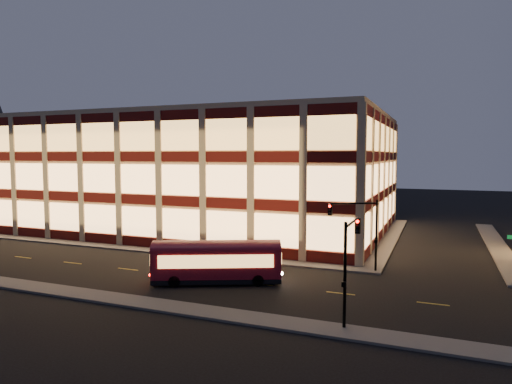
% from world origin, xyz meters
% --- Properties ---
extents(ground, '(200.00, 200.00, 0.00)m').
position_xyz_m(ground, '(0.00, 0.00, 0.00)').
color(ground, black).
rests_on(ground, ground).
extents(sidewalk_office_south, '(54.00, 2.00, 0.15)m').
position_xyz_m(sidewalk_office_south, '(-3.00, 1.00, 0.07)').
color(sidewalk_office_south, '#514F4C').
rests_on(sidewalk_office_south, ground).
extents(sidewalk_office_east, '(2.00, 30.00, 0.15)m').
position_xyz_m(sidewalk_office_east, '(23.00, 17.00, 0.07)').
color(sidewalk_office_east, '#514F4C').
rests_on(sidewalk_office_east, ground).
extents(sidewalk_tower_west, '(2.00, 30.00, 0.15)m').
position_xyz_m(sidewalk_tower_west, '(34.00, 17.00, 0.07)').
color(sidewalk_tower_west, '#514F4C').
rests_on(sidewalk_tower_west, ground).
extents(sidewalk_near, '(100.00, 2.00, 0.15)m').
position_xyz_m(sidewalk_near, '(0.00, -13.00, 0.07)').
color(sidewalk_near, '#514F4C').
rests_on(sidewalk_near, ground).
extents(office_building, '(50.45, 30.45, 14.50)m').
position_xyz_m(office_building, '(-2.91, 16.91, 7.25)').
color(office_building, tan).
rests_on(office_building, ground).
extents(traffic_signal_far, '(3.79, 1.87, 6.00)m').
position_xyz_m(traffic_signal_far, '(22.21, 0.24, 4.11)').
color(traffic_signal_far, black).
rests_on(traffic_signal_far, ground).
extents(traffic_signal_near, '(0.32, 4.45, 6.00)m').
position_xyz_m(traffic_signal_near, '(23.50, -11.03, 4.13)').
color(traffic_signal_near, black).
rests_on(traffic_signal_near, ground).
extents(trolley_bus, '(9.67, 6.11, 3.23)m').
position_xyz_m(trolley_bus, '(12.79, -6.81, 1.79)').
color(trolley_bus, maroon).
rests_on(trolley_bus, ground).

